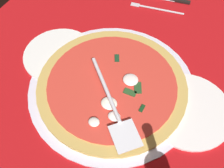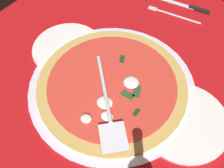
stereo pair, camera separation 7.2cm
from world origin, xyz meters
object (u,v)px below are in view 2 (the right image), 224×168
place_setting_near (181,12)px  pizza_server (107,105)px  pizza (112,85)px  dinner_plate_right (68,49)px  dinner_plate_left (183,123)px

place_setting_near → pizza_server: bearing=84.2°
pizza → pizza_server: pizza_server is taller
dinner_plate_right → place_setting_near: size_ratio=1.10×
dinner_plate_right → pizza: size_ratio=0.52×
pizza → place_setting_near: (-0.10, -39.19, -1.15)cm
dinner_plate_left → pizza_server: pizza_server is taller
dinner_plate_left → dinner_plate_right: bearing=-1.7°
dinner_plate_right → pizza: (-19.25, 3.31, 1.01)cm
dinner_plate_left → place_setting_near: bearing=-61.1°
dinner_plate_left → dinner_plate_right: 39.86cm
place_setting_near → pizza: bearing=79.7°
dinner_plate_right → pizza_server: 25.16cm
dinner_plate_right → pizza_server: (-22.86, 10.03, 3.12)cm
dinner_plate_left → dinner_plate_right: size_ratio=1.06×
dinner_plate_left → place_setting_near: size_ratio=1.17×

